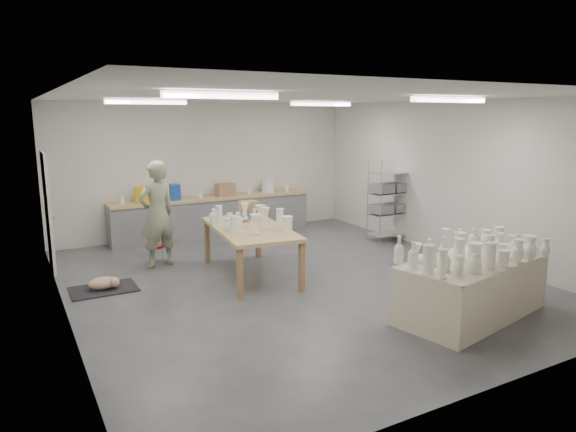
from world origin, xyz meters
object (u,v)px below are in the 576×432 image
drying_table (471,284)px  work_table (250,225)px  potter (157,214)px  red_stool (155,247)px

drying_table → work_table: bearing=108.5°
potter → red_stool: potter is taller
drying_table → red_stool: bearing=111.9°
drying_table → work_table: size_ratio=1.01×
potter → red_stool: 0.73m
work_table → potter: (-1.26, 1.23, 0.10)m
potter → red_stool: (0.00, 0.27, -0.67)m
potter → work_table: bearing=120.5°
drying_table → potter: bearing=113.5°
drying_table → work_table: 3.71m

